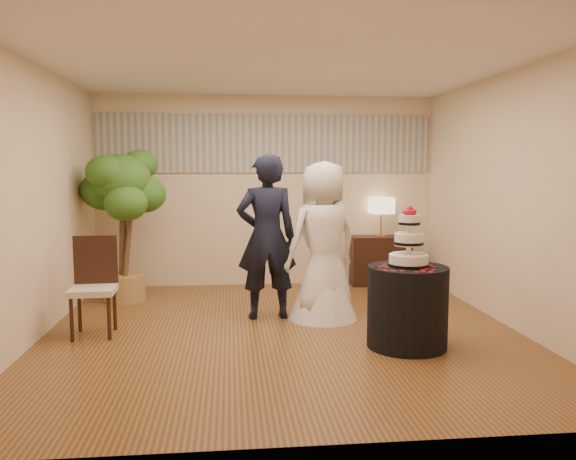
{
  "coord_description": "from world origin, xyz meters",
  "views": [
    {
      "loc": [
        -0.55,
        -5.83,
        1.74
      ],
      "look_at": [
        0.1,
        0.4,
        1.05
      ],
      "focal_mm": 35.0,
      "sensor_mm": 36.0,
      "label": 1
    }
  ],
  "objects": [
    {
      "name": "floor",
      "position": [
        0.0,
        0.0,
        0.0
      ],
      "size": [
        5.0,
        5.0,
        0.0
      ],
      "primitive_type": "cube",
      "color": "brown",
      "rests_on": "ground"
    },
    {
      "name": "ceiling",
      "position": [
        0.0,
        0.0,
        2.8
      ],
      "size": [
        5.0,
        5.0,
        0.0
      ],
      "primitive_type": "cube",
      "color": "white",
      "rests_on": "wall_back"
    },
    {
      "name": "wall_back",
      "position": [
        0.0,
        2.5,
        1.4
      ],
      "size": [
        5.0,
        0.06,
        2.8
      ],
      "primitive_type": "cube",
      "color": "beige",
      "rests_on": "ground"
    },
    {
      "name": "wall_front",
      "position": [
        0.0,
        -2.5,
        1.4
      ],
      "size": [
        5.0,
        0.06,
        2.8
      ],
      "primitive_type": "cube",
      "color": "beige",
      "rests_on": "ground"
    },
    {
      "name": "wall_left",
      "position": [
        -2.5,
        0.0,
        1.4
      ],
      "size": [
        0.06,
        5.0,
        2.8
      ],
      "primitive_type": "cube",
      "color": "beige",
      "rests_on": "ground"
    },
    {
      "name": "wall_right",
      "position": [
        2.5,
        0.0,
        1.4
      ],
      "size": [
        0.06,
        5.0,
        2.8
      ],
      "primitive_type": "cube",
      "color": "beige",
      "rests_on": "ground"
    },
    {
      "name": "mural_border",
      "position": [
        0.0,
        2.48,
        2.1
      ],
      "size": [
        4.9,
        0.02,
        0.85
      ],
      "primitive_type": "cube",
      "color": "#A1A096",
      "rests_on": "wall_back"
    },
    {
      "name": "groom",
      "position": [
        -0.13,
        0.58,
        0.95
      ],
      "size": [
        0.73,
        0.51,
        1.91
      ],
      "primitive_type": "imported",
      "rotation": [
        0.0,
        0.0,
        3.21
      ],
      "color": "black",
      "rests_on": "floor"
    },
    {
      "name": "bride",
      "position": [
        0.51,
        0.49,
        0.91
      ],
      "size": [
        1.13,
        1.08,
        1.82
      ],
      "primitive_type": "imported",
      "rotation": [
        0.0,
        0.0,
        3.54
      ],
      "color": "white",
      "rests_on": "floor"
    },
    {
      "name": "cake_table",
      "position": [
        1.16,
        -0.63,
        0.4
      ],
      "size": [
        0.86,
        0.86,
        0.8
      ],
      "primitive_type": "cylinder",
      "rotation": [
        0.0,
        0.0,
        0.11
      ],
      "color": "black",
      "rests_on": "floor"
    },
    {
      "name": "wedding_cake",
      "position": [
        1.16,
        -0.63,
        1.09
      ],
      "size": [
        0.38,
        0.38,
        0.59
      ],
      "primitive_type": null,
      "color": "white",
      "rests_on": "cake_table"
    },
    {
      "name": "console",
      "position": [
        1.69,
        2.28,
        0.37
      ],
      "size": [
        0.9,
        0.44,
        0.73
      ],
      "primitive_type": "cube",
      "rotation": [
        0.0,
        0.0,
        -0.05
      ],
      "color": "black",
      "rests_on": "floor"
    },
    {
      "name": "table_lamp",
      "position": [
        1.69,
        2.28,
        1.02
      ],
      "size": [
        0.33,
        0.33,
        0.58
      ],
      "primitive_type": null,
      "color": "beige",
      "rests_on": "console"
    },
    {
      "name": "ficus_tree",
      "position": [
        -1.95,
        1.63,
        1.02
      ],
      "size": [
        1.36,
        1.36,
        2.03
      ],
      "primitive_type": null,
      "rotation": [
        0.0,
        0.0,
        -2.23
      ],
      "color": "#336520",
      "rests_on": "floor"
    },
    {
      "name": "side_chair",
      "position": [
        -1.97,
        0.05,
        0.51
      ],
      "size": [
        0.49,
        0.51,
        1.03
      ],
      "primitive_type": null,
      "rotation": [
        0.0,
        0.0,
        0.04
      ],
      "color": "black",
      "rests_on": "floor"
    }
  ]
}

